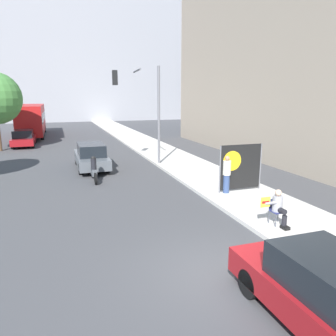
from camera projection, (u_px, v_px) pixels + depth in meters
ground_plane at (223, 275)px, 8.07m from camera, size 160.00×160.00×0.00m
sidewalk_curb at (171, 157)px, 23.14m from camera, size 3.45×90.00×0.14m
building_backdrop_far at (58, 22)px, 56.81m from camera, size 52.00×12.00×33.79m
seated_protester at (278, 207)px, 10.70m from camera, size 0.91×0.77×1.19m
jogger_on_sidewalk at (227, 174)px, 14.28m from camera, size 0.34×0.34×1.66m
pedestrian_behind at (229, 163)px, 16.62m from camera, size 0.34×0.34×1.63m
protest_banner at (240, 167)px, 14.52m from camera, size 2.11×0.06×2.10m
traffic_light_pole at (143, 99)px, 19.70m from camera, size 2.84×2.60×5.93m
parked_car_curbside at (327, 293)px, 6.07m from camera, size 1.75×4.11×1.51m
car_on_road_nearest at (91, 156)px, 19.76m from camera, size 1.74×4.78×1.53m
car_on_road_midblock at (24, 138)px, 28.44m from camera, size 1.81×4.26×1.45m
city_bus_on_road at (32, 118)px, 35.48m from camera, size 2.48×11.39×3.36m
motorcycle_on_road at (94, 171)px, 16.84m from camera, size 0.28×2.05×1.33m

